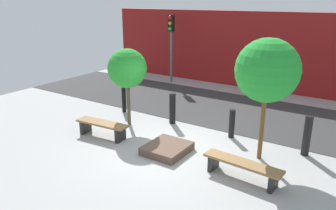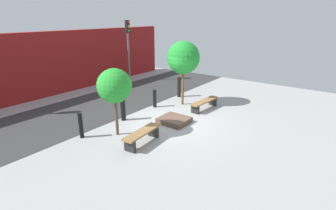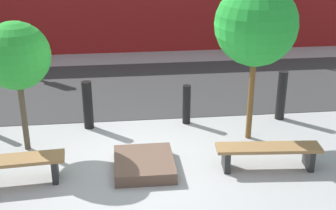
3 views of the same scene
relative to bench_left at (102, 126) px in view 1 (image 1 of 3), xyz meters
The scene contains 13 objects.
ground_plane 2.25m from the bench_left, ahead, with size 18.00×18.00×0.00m, color #9E9E9E.
road_strip 4.97m from the bench_left, 63.68° to the left, with size 18.00×4.19×0.01m, color #343434.
building_facade 8.51m from the bench_left, 74.82° to the left, with size 16.20×0.50×3.44m, color maroon.
bench_left is the anchor object (origin of this frame).
bench_right 4.40m from the bench_left, ahead, with size 1.88×0.55×0.44m.
planter_bed 2.22m from the bench_left, ahead, with size 1.06×1.18×0.22m, color brown.
tree_behind_left_bench 1.98m from the bench_left, 90.00° to the left, with size 1.24×1.24×2.50m.
tree_behind_right_bench 4.99m from the bench_left, 15.82° to the left, with size 1.57×1.57×3.12m.
bollard_far_left 2.31m from the bench_left, 114.39° to the left, with size 0.15×0.15×0.93m, color black.
bollard_left 2.40m from the bench_left, 61.35° to the left, with size 0.21×0.21×1.03m, color black.
bollard_center 3.87m from the bench_left, 32.89° to the left, with size 0.17×0.17×0.87m, color black.
bollard_right 5.75m from the bench_left, 21.44° to the left, with size 0.20×0.20×1.10m, color black.
traffic_light_west 7.36m from the bench_left, 106.10° to the left, with size 0.28×0.27×3.24m.
Camera 1 is at (4.46, -6.87, 3.99)m, focal length 35.00 mm.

